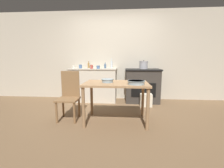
# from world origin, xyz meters

# --- Properties ---
(ground_plane) EXTENTS (14.00, 14.00, 0.00)m
(ground_plane) POSITION_xyz_m (0.00, 0.00, 0.00)
(ground_plane) COLOR brown
(wall_back) EXTENTS (8.00, 0.07, 2.55)m
(wall_back) POSITION_xyz_m (0.00, 1.58, 1.27)
(wall_back) COLOR beige
(wall_back) RESTS_ON ground_plane
(counter_cabinet) EXTENTS (1.32, 0.61, 0.92)m
(counter_cabinet) POSITION_xyz_m (-0.59, 1.26, 0.46)
(counter_cabinet) COLOR beige
(counter_cabinet) RESTS_ON ground_plane
(stove) EXTENTS (0.94, 0.63, 0.92)m
(stove) POSITION_xyz_m (0.78, 1.25, 0.46)
(stove) COLOR #38332D
(stove) RESTS_ON ground_plane
(work_table) EXTENTS (1.16, 0.75, 0.74)m
(work_table) POSITION_xyz_m (0.13, -0.19, 0.64)
(work_table) COLOR #A87F56
(work_table) RESTS_ON ground_plane
(chair) EXTENTS (0.41, 0.41, 0.94)m
(chair) POSITION_xyz_m (-0.79, -0.11, 0.48)
(chair) COLOR olive
(chair) RESTS_ON ground_plane
(flour_sack) EXTENTS (0.29, 0.20, 0.32)m
(flour_sack) POSITION_xyz_m (0.84, 0.81, 0.16)
(flour_sack) COLOR beige
(flour_sack) RESTS_ON ground_plane
(stock_pot) EXTENTS (0.24, 0.24, 0.23)m
(stock_pot) POSITION_xyz_m (0.81, 1.27, 1.02)
(stock_pot) COLOR #A8A8AD
(stock_pot) RESTS_ON stove
(mixing_bowl_large) EXTENTS (0.30, 0.30, 0.07)m
(mixing_bowl_large) POSITION_xyz_m (0.48, -0.37, 0.78)
(mixing_bowl_large) COLOR #93A8B2
(mixing_bowl_large) RESTS_ON work_table
(mixing_bowl_small) EXTENTS (0.22, 0.22, 0.06)m
(mixing_bowl_small) POSITION_xyz_m (-0.03, -0.19, 0.78)
(mixing_bowl_small) COLOR #93A8B2
(mixing_bowl_small) RESTS_ON work_table
(bottle_far_left) EXTENTS (0.06, 0.06, 0.20)m
(bottle_far_left) POSITION_xyz_m (-0.76, 1.47, 1.00)
(bottle_far_left) COLOR olive
(bottle_far_left) RESTS_ON counter_cabinet
(bottle_left) EXTENTS (0.06, 0.06, 0.16)m
(bottle_left) POSITION_xyz_m (-0.26, 1.32, 0.99)
(bottle_left) COLOR #3D5675
(bottle_left) RESTS_ON counter_cabinet
(bottle_mid_left) EXTENTS (0.06, 0.06, 0.28)m
(bottle_mid_left) POSITION_xyz_m (-0.08, 1.44, 1.03)
(bottle_mid_left) COLOR silver
(bottle_mid_left) RESTS_ON counter_cabinet
(cup_center_left) EXTENTS (0.07, 0.07, 0.10)m
(cup_center_left) POSITION_xyz_m (-0.59, 1.06, 0.98)
(cup_center_left) COLOR #B74C42
(cup_center_left) RESTS_ON counter_cabinet
(cup_center) EXTENTS (0.07, 0.07, 0.08)m
(cup_center) POSITION_xyz_m (-1.11, 1.14, 0.97)
(cup_center) COLOR silver
(cup_center) RESTS_ON counter_cabinet
(cup_center_right) EXTENTS (0.09, 0.09, 0.10)m
(cup_center_right) POSITION_xyz_m (-0.94, 1.21, 0.98)
(cup_center_right) COLOR #4C6B99
(cup_center_right) RESTS_ON counter_cabinet
(cup_mid_right) EXTENTS (0.09, 0.09, 0.08)m
(cup_mid_right) POSITION_xyz_m (-0.41, 1.07, 0.97)
(cup_mid_right) COLOR #4C6B99
(cup_mid_right) RESTS_ON counter_cabinet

